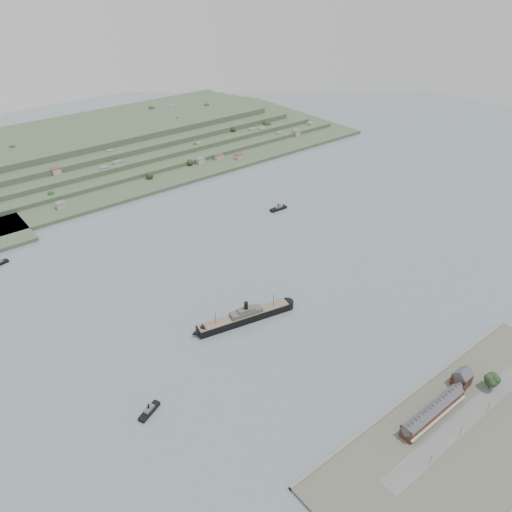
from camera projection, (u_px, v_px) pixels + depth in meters
ground at (269, 289)px, 424.14m from camera, size 1400.00×1400.00×0.00m
near_shore at (468, 429)px, 299.78m from camera, size 220.00×80.00×2.60m
terrace_row at (433, 411)px, 303.81m from camera, size 55.60×9.80×11.07m
gabled_building at (462, 377)px, 325.72m from camera, size 10.40×10.18×14.09m
far_peninsula at (103, 146)px, 693.36m from camera, size 760.00×309.00×30.00m
steamship at (242, 318)px, 384.97m from camera, size 86.36×26.71×20.90m
tugboat at (149, 411)px, 310.24m from camera, size 17.29×11.06×7.62m
ferry_east at (278, 208)px, 551.31m from camera, size 20.49×6.35×7.62m
fig_tree at (492, 380)px, 321.94m from camera, size 11.01×9.54×12.29m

